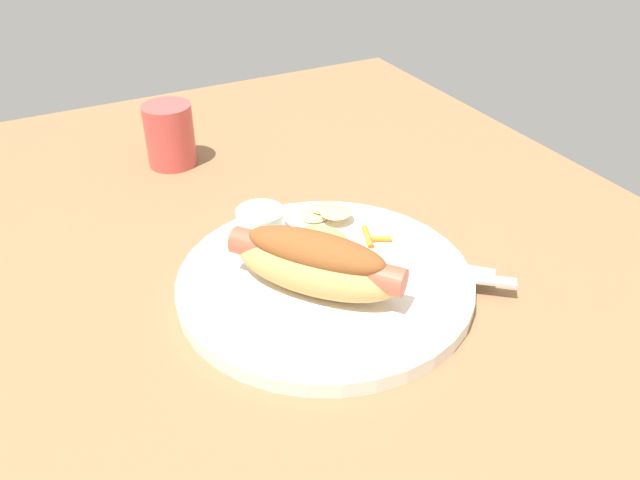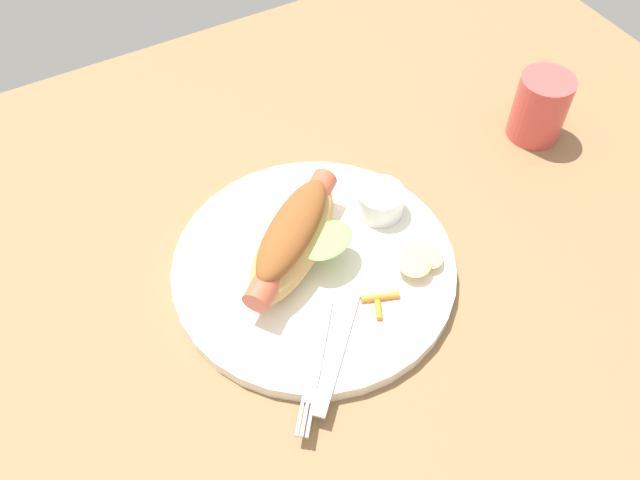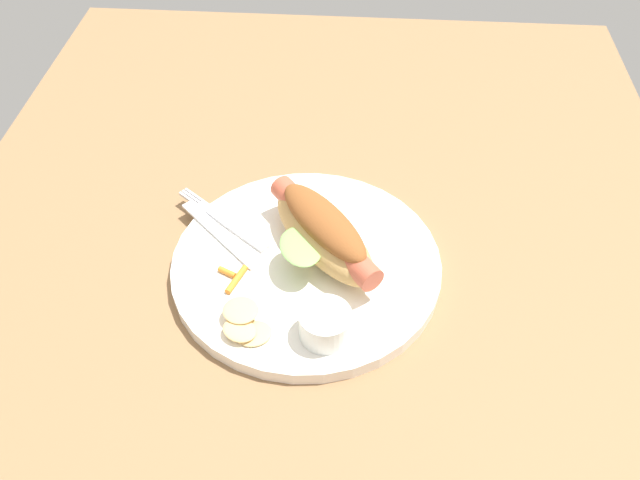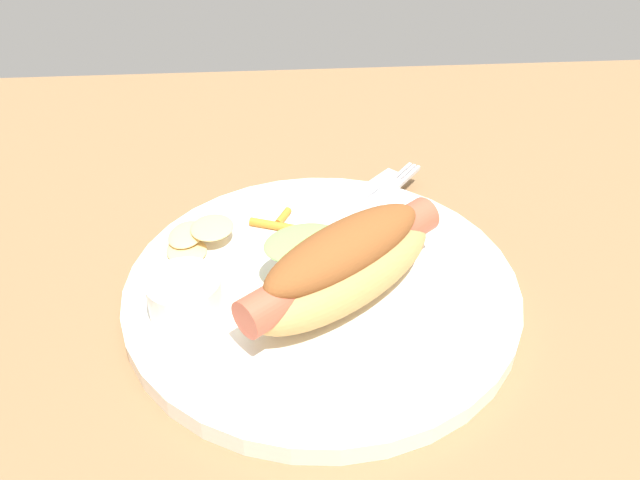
# 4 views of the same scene
# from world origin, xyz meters

# --- Properties ---
(ground_plane) EXTENTS (1.20, 0.90, 0.02)m
(ground_plane) POSITION_xyz_m (0.00, 0.00, -0.01)
(ground_plane) COLOR olive
(plate) EXTENTS (0.30, 0.30, 0.02)m
(plate) POSITION_xyz_m (-0.01, -0.01, 0.01)
(plate) COLOR white
(plate) RESTS_ON ground_plane
(hot_dog) EXTENTS (0.17, 0.15, 0.06)m
(hot_dog) POSITION_xyz_m (-0.02, 0.01, 0.05)
(hot_dog) COLOR tan
(hot_dog) RESTS_ON plate
(sauce_ramekin) EXTENTS (0.05, 0.05, 0.03)m
(sauce_ramekin) POSITION_xyz_m (0.09, 0.02, 0.03)
(sauce_ramekin) COLOR white
(sauce_ramekin) RESTS_ON plate
(fork) EXTENTS (0.10, 0.12, 0.00)m
(fork) POSITION_xyz_m (-0.06, -0.11, 0.02)
(fork) COLOR silver
(fork) RESTS_ON plate
(knife) EXTENTS (0.11, 0.11, 0.00)m
(knife) POSITION_xyz_m (-0.04, -0.11, 0.02)
(knife) COLOR silver
(knife) RESTS_ON plate
(chips_pile) EXTENTS (0.06, 0.06, 0.02)m
(chips_pile) POSITION_xyz_m (0.09, -0.06, 0.02)
(chips_pile) COLOR #E4BE75
(chips_pile) RESTS_ON plate
(carrot_garnish) EXTENTS (0.04, 0.03, 0.01)m
(carrot_garnish) POSITION_xyz_m (0.03, -0.09, 0.02)
(carrot_garnish) COLOR orange
(carrot_garnish) RESTS_ON plate
(drinking_cup) EXTENTS (0.07, 0.07, 0.08)m
(drinking_cup) POSITION_xyz_m (0.34, 0.04, 0.04)
(drinking_cup) COLOR #D84C47
(drinking_cup) RESTS_ON ground_plane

